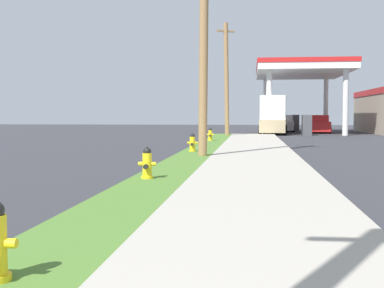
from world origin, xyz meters
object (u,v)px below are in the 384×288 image
object	(u,v)px
utility_pole_midground	(204,13)
car_red_by_near_pump	(318,125)
fire_hydrant_second	(147,165)
fire_hydrant_fourth	(210,135)
fire_hydrant_third	(192,143)
car_silver_by_far_pump	(284,124)
utility_pole_background	(226,78)
truck_tan_at_forecourt	(274,116)

from	to	relation	value
utility_pole_midground	car_red_by_near_pump	distance (m)	28.40
fire_hydrant_second	utility_pole_midground	world-z (taller)	utility_pole_midground
fire_hydrant_fourth	car_red_by_near_pump	world-z (taller)	car_red_by_near_pump
fire_hydrant_third	fire_hydrant_fourth	world-z (taller)	same
fire_hydrant_second	car_silver_by_far_pump	xyz separation A→B (m)	(5.47, 37.25, 0.28)
fire_hydrant_second	car_red_by_near_pump	size ratio (longest dim) A/B	0.16
car_red_by_near_pump	car_silver_by_far_pump	xyz separation A→B (m)	(-2.73, 3.50, 0.00)
utility_pole_background	car_silver_by_far_pump	xyz separation A→B (m)	(4.89, 11.86, -3.54)
fire_hydrant_second	utility_pole_background	world-z (taller)	utility_pole_background
fire_hydrant_third	utility_pole_midground	size ratio (longest dim) A/B	0.07
fire_hydrant_second	utility_pole_midground	xyz separation A→B (m)	(0.70, 6.74, 4.82)
fire_hydrant_fourth	truck_tan_at_forecourt	xyz separation A→B (m)	(4.16, 13.08, 1.04)
fire_hydrant_second	utility_pole_background	size ratio (longest dim) A/B	0.09
car_silver_by_far_pump	utility_pole_background	bearing A→B (deg)	-112.41
fire_hydrant_second	car_silver_by_far_pump	world-z (taller)	car_silver_by_far_pump
fire_hydrant_second	car_red_by_near_pump	bearing A→B (deg)	76.35
fire_hydrant_second	car_red_by_near_pump	world-z (taller)	car_red_by_near_pump
fire_hydrant_third	fire_hydrant_fourth	xyz separation A→B (m)	(0.03, 8.61, 0.00)
fire_hydrant_third	car_silver_by_far_pump	size ratio (longest dim) A/B	0.16
fire_hydrant_second	utility_pole_midground	bearing A→B (deg)	84.07
car_red_by_near_pump	car_silver_by_far_pump	world-z (taller)	same
fire_hydrant_fourth	car_red_by_near_pump	distance (m)	18.21
fire_hydrant_second	fire_hydrant_third	world-z (taller)	same
car_silver_by_far_pump	truck_tan_at_forecourt	xyz separation A→B (m)	(-1.25, -6.71, 0.77)
truck_tan_at_forecourt	utility_pole_background	bearing A→B (deg)	-125.27
fire_hydrant_second	car_red_by_near_pump	distance (m)	34.74
fire_hydrant_third	fire_hydrant_fourth	size ratio (longest dim) A/B	1.00
car_red_by_near_pump	car_silver_by_far_pump	distance (m)	4.44
fire_hydrant_fourth	utility_pole_background	xyz separation A→B (m)	(0.52, 7.94, 3.82)
utility_pole_midground	car_red_by_near_pump	size ratio (longest dim) A/B	2.21
fire_hydrant_third	truck_tan_at_forecourt	bearing A→B (deg)	79.07
utility_pole_background	truck_tan_at_forecourt	bearing A→B (deg)	54.73
fire_hydrant_third	fire_hydrant_second	bearing A→B (deg)	-90.20
fire_hydrant_second	car_silver_by_far_pump	distance (m)	37.65
fire_hydrant_fourth	utility_pole_background	size ratio (longest dim) A/B	0.09
car_red_by_near_pump	utility_pole_midground	bearing A→B (deg)	-105.51
fire_hydrant_fourth	utility_pole_background	world-z (taller)	utility_pole_background
fire_hydrant_second	utility_pole_midground	size ratio (longest dim) A/B	0.07
car_silver_by_far_pump	truck_tan_at_forecourt	distance (m)	6.87
fire_hydrant_second	utility_pole_background	bearing A→B (deg)	88.69
utility_pole_midground	car_red_by_near_pump	world-z (taller)	utility_pole_midground
utility_pole_midground	truck_tan_at_forecourt	world-z (taller)	utility_pole_midground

